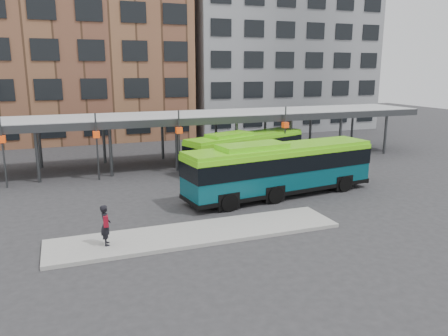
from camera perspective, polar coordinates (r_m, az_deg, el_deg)
ground at (r=25.92m, az=6.29°, el=-4.82°), size 120.00×120.00×0.00m
boarding_island at (r=21.31m, az=-3.44°, el=-8.51°), size 14.00×3.00×0.18m
canopy at (r=36.82m, az=-2.73°, el=6.74°), size 40.00×6.53×4.80m
building_brick at (r=54.09m, az=-19.94°, el=15.51°), size 26.00×14.00×22.00m
building_grey at (r=60.51m, az=6.45°, el=14.87°), size 24.00×14.00×20.00m
bus_front at (r=27.45m, az=7.32°, el=0.07°), size 12.84×4.32×3.47m
bus_rear at (r=34.91m, az=2.85°, el=2.52°), size 11.05×6.01×3.01m
pedestrian at (r=20.11m, az=-15.20°, el=-7.17°), size 0.45×0.69×1.84m
bike_rack at (r=41.92m, az=14.33°, el=2.36°), size 4.88×1.24×1.00m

